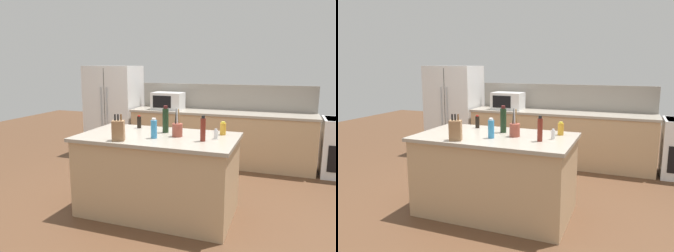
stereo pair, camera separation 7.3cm
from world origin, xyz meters
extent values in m
plane|color=brown|center=(0.00, 0.00, 0.00)|extent=(14.00, 14.00, 0.00)
cube|color=tan|center=(0.30, 2.20, 0.45)|extent=(3.18, 0.62, 0.90)
cube|color=#9E9384|center=(0.30, 2.20, 0.92)|extent=(3.22, 0.66, 0.04)
cube|color=gray|center=(0.30, 2.52, 1.17)|extent=(3.18, 0.03, 0.46)
cube|color=tan|center=(0.00, 0.00, 0.45)|extent=(1.77, 0.98, 0.90)
cube|color=#9E9384|center=(0.00, 0.00, 0.92)|extent=(1.83, 1.04, 0.04)
cube|color=white|center=(-1.84, 2.25, 0.87)|extent=(0.99, 0.72, 1.73)
cube|color=#2D2D2D|center=(-1.84, 1.89, 0.87)|extent=(0.01, 0.00, 1.64)
cylinder|color=#ADB2B7|center=(-1.90, 1.87, 0.87)|extent=(0.02, 0.02, 0.95)
cylinder|color=#ADB2B7|center=(-1.78, 1.87, 0.87)|extent=(0.02, 0.02, 0.95)
cube|color=white|center=(-0.68, 2.20, 1.09)|extent=(0.56, 0.38, 0.31)
cube|color=black|center=(-0.73, 2.01, 1.09)|extent=(0.35, 0.01, 0.22)
cube|color=#936B47|center=(-0.30, -0.39, 1.05)|extent=(0.15, 0.14, 0.22)
cylinder|color=black|center=(-0.33, -0.40, 1.20)|extent=(0.02, 0.02, 0.07)
cylinder|color=black|center=(-0.30, -0.39, 1.20)|extent=(0.02, 0.02, 0.07)
cylinder|color=brown|center=(-0.27, -0.38, 1.20)|extent=(0.02, 0.02, 0.07)
cylinder|color=brown|center=(0.23, 0.02, 1.02)|extent=(0.12, 0.12, 0.15)
cylinder|color=olive|center=(0.25, 0.03, 1.17)|extent=(0.01, 0.05, 0.18)
cylinder|color=black|center=(0.21, 0.03, 1.17)|extent=(0.01, 0.05, 0.18)
cylinder|color=#B2B2B7|center=(0.23, 0.01, 1.17)|extent=(0.01, 0.03, 0.18)
cylinder|color=gold|center=(0.71, 0.30, 1.01)|extent=(0.07, 0.07, 0.14)
cylinder|color=gold|center=(0.71, 0.30, 1.09)|extent=(0.05, 0.05, 0.02)
cylinder|color=maroon|center=(0.57, -0.10, 1.06)|extent=(0.06, 0.06, 0.25)
cylinder|color=black|center=(0.57, -0.10, 1.20)|extent=(0.04, 0.04, 0.03)
cylinder|color=#B73D1E|center=(-0.69, 0.25, 0.99)|extent=(0.05, 0.05, 0.09)
cylinder|color=black|center=(-0.69, 0.25, 1.04)|extent=(0.03, 0.03, 0.02)
cylinder|color=#3384BC|center=(0.01, -0.15, 1.04)|extent=(0.07, 0.07, 0.20)
cylinder|color=white|center=(0.01, -0.15, 1.16)|extent=(0.05, 0.05, 0.02)
cylinder|color=silver|center=(0.67, 0.05, 0.99)|extent=(0.05, 0.05, 0.10)
cylinder|color=#B2B2B7|center=(0.67, 0.05, 1.05)|extent=(0.03, 0.03, 0.02)
cylinder|color=black|center=(-0.40, 0.34, 1.02)|extent=(0.05, 0.05, 0.15)
cylinder|color=#B22319|center=(-0.40, 0.34, 1.10)|extent=(0.04, 0.04, 0.02)
cylinder|color=black|center=(0.03, 0.19, 1.09)|extent=(0.07, 0.07, 0.29)
cylinder|color=#4C1919|center=(0.03, 0.19, 1.25)|extent=(0.05, 0.05, 0.04)
camera|label=1|loc=(1.40, -3.46, 1.75)|focal=35.00mm
camera|label=2|loc=(1.47, -3.44, 1.75)|focal=35.00mm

